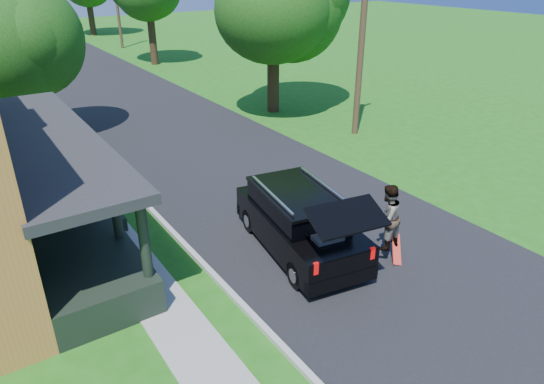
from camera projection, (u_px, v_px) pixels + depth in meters
ground at (372, 258)px, 13.38m from camera, size 140.00×140.00×0.00m
street at (130, 101)px, 28.38m from camera, size 8.00×120.00×0.02m
curb at (57, 112)px, 26.35m from camera, size 0.15×120.00×0.12m
sidewalk at (26, 117)px, 25.57m from camera, size 1.30×120.00×0.03m
black_suv at (300, 221)px, 13.41m from camera, size 2.69×5.34×2.38m
skateboarder at (387, 217)px, 12.77m from camera, size 0.96×0.79×1.83m
skateboard at (396, 250)px, 13.20m from camera, size 0.60×0.64×0.68m
tree_left_mid at (8, 38)px, 20.52m from camera, size 5.11×5.11×7.03m
utility_pole_near at (362, 33)px, 21.17m from camera, size 1.74×0.56×8.84m
utility_pole_far at (116, 0)px, 44.10m from camera, size 1.59×0.52×8.25m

